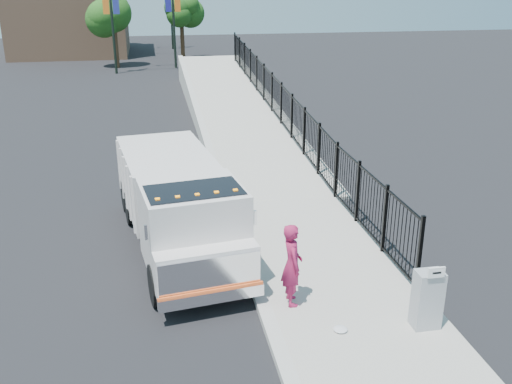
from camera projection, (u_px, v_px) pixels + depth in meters
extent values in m
plane|color=black|center=(248.00, 267.00, 14.33)|extent=(120.00, 120.00, 0.00)
cube|color=#9E998E|center=(348.00, 299.00, 12.80)|extent=(3.55, 12.00, 0.12)
cube|color=#ADAAA3|center=(264.00, 307.00, 12.46)|extent=(0.30, 12.00, 0.16)
cube|color=#9E998E|center=(237.00, 117.00, 29.40)|extent=(3.95, 24.06, 3.19)
cube|color=black|center=(281.00, 117.00, 25.64)|extent=(0.10, 28.00, 1.80)
cube|color=black|center=(177.00, 226.00, 15.39)|extent=(1.85, 6.54, 0.21)
cube|color=silver|center=(193.00, 226.00, 13.11)|extent=(2.51, 2.39, 1.90)
cube|color=silver|center=(206.00, 268.00, 12.22)|extent=(2.31, 0.97, 0.95)
cube|color=silver|center=(210.00, 275.00, 11.91)|extent=(2.18, 0.38, 0.81)
cube|color=silver|center=(212.00, 297.00, 12.01)|extent=(2.29, 0.49, 0.27)
cube|color=#EC5721|center=(212.00, 291.00, 11.96)|extent=(2.27, 0.37, 0.06)
cube|color=black|center=(195.00, 206.00, 12.69)|extent=(2.25, 1.52, 0.81)
cube|color=silver|center=(167.00, 179.00, 16.14)|extent=(2.82, 4.28, 1.62)
cube|color=silver|center=(146.00, 232.00, 11.76)|extent=(0.06, 0.06, 0.33)
cube|color=silver|center=(255.00, 218.00, 12.46)|extent=(0.06, 0.06, 0.33)
cube|color=orange|center=(157.00, 200.00, 12.00)|extent=(0.10, 0.09, 0.06)
cube|color=orange|center=(178.00, 197.00, 12.13)|extent=(0.10, 0.09, 0.06)
cube|color=orange|center=(197.00, 195.00, 12.25)|extent=(0.10, 0.09, 0.06)
cube|color=orange|center=(217.00, 193.00, 12.38)|extent=(0.10, 0.09, 0.06)
cube|color=orange|center=(235.00, 190.00, 12.51)|extent=(0.10, 0.09, 0.06)
cylinder|color=black|center=(157.00, 285.00, 12.58)|extent=(0.43, 0.99, 0.95)
cylinder|color=black|center=(244.00, 271.00, 13.17)|extent=(0.43, 0.99, 0.95)
cylinder|color=black|center=(131.00, 208.00, 16.71)|extent=(0.43, 0.99, 0.95)
cylinder|color=black|center=(198.00, 200.00, 17.30)|extent=(0.43, 0.99, 0.95)
cylinder|color=black|center=(127.00, 196.00, 17.64)|extent=(0.43, 0.99, 0.95)
cylinder|color=black|center=(191.00, 189.00, 18.23)|extent=(0.43, 0.99, 0.95)
imported|color=#981A45|center=(292.00, 264.00, 12.24)|extent=(0.46, 0.69, 1.87)
cube|color=gray|center=(427.00, 299.00, 11.50)|extent=(0.55, 0.40, 1.25)
cube|color=white|center=(436.00, 272.00, 11.04)|extent=(0.35, 0.04, 0.22)
ellipsoid|color=silver|center=(340.00, 329.00, 11.55)|extent=(0.30, 0.30, 0.07)
cylinder|color=black|center=(112.00, 18.00, 41.12)|extent=(0.18, 0.18, 8.00)
cube|color=navy|center=(116.00, 6.00, 40.89)|extent=(0.45, 0.04, 1.10)
cube|color=#D06519|center=(106.00, 6.00, 40.77)|extent=(0.45, 0.04, 1.10)
cylinder|color=black|center=(173.00, 15.00, 43.78)|extent=(0.18, 0.18, 8.00)
cube|color=#CD5F1A|center=(177.00, 4.00, 43.55)|extent=(0.45, 0.04, 1.10)
cube|color=navy|center=(168.00, 4.00, 43.43)|extent=(0.45, 0.04, 1.10)
cylinder|color=black|center=(119.00, 10.00, 49.98)|extent=(0.18, 0.18, 8.00)
cube|color=navy|center=(122.00, 1.00, 49.75)|extent=(0.45, 0.04, 1.10)
cube|color=#E55B0E|center=(114.00, 1.00, 49.63)|extent=(0.45, 0.04, 1.10)
cylinder|color=black|center=(171.00, 7.00, 55.31)|extent=(0.18, 0.18, 8.00)
cylinder|color=#382314|center=(116.00, 47.00, 44.67)|extent=(0.36, 0.36, 3.20)
sphere|color=#194714|center=(113.00, 15.00, 43.82)|extent=(3.05, 3.05, 3.05)
cylinder|color=#382314|center=(182.00, 41.00, 49.15)|extent=(0.36, 0.36, 3.20)
sphere|color=#194714|center=(181.00, 11.00, 48.30)|extent=(2.26, 2.26, 2.26)
cylinder|color=#382314|center=(116.00, 30.00, 58.56)|extent=(0.36, 0.36, 3.20)
sphere|color=#194714|center=(114.00, 6.00, 57.70)|extent=(2.59, 2.59, 2.59)
cube|color=#8C664C|center=(69.00, 9.00, 51.83)|extent=(10.00, 10.00, 8.00)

